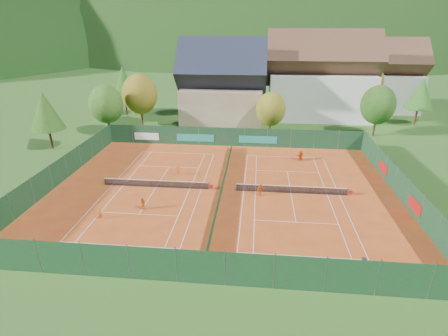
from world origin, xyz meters
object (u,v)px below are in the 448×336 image
hotel_block_a (320,81)px  player_left_far (178,171)px  hotel_block_b (379,80)px  player_right_far_b (300,156)px  ball_hopper (364,260)px  player_right_far_a (301,155)px  player_left_near (100,213)px  player_left_mid (143,204)px  player_right_near (260,190)px  chalet (223,89)px

hotel_block_a → player_left_far: (-22.14, -32.25, -6.73)m
hotel_block_b → player_right_far_b: bearing=-120.7°
hotel_block_b → player_left_far: 54.42m
hotel_block_a → ball_hopper: (-3.17, -48.65, -6.83)m
hotel_block_a → player_right_far_a: hotel_block_a is taller
ball_hopper → player_right_far_b: player_right_far_b is taller
player_left_far → player_left_near: bearing=71.4°
player_left_mid → player_right_far_a: bearing=62.5°
hotel_block_b → player_right_far_a: hotel_block_b is taller
player_left_near → player_left_mid: bearing=11.4°
hotel_block_a → player_right_near: bearing=-107.4°
hotel_block_a → player_left_near: 52.09m
chalet → hotel_block_b: chalet is taller
player_left_near → hotel_block_b: bearing=32.0°
player_right_near → player_right_far_b: (5.62, 11.42, -0.02)m
player_right_near → player_left_far: bearing=112.3°
player_right_near → player_right_far_a: player_right_far_a is taller
hotel_block_a → player_left_mid: size_ratio=15.38×
chalet → player_right_far_b: bearing=-56.3°
ball_hopper → player_left_mid: (-20.66, 7.13, 0.15)m
ball_hopper → player_left_mid: size_ratio=0.57×
player_left_mid → player_right_near: (12.26, 4.54, 0.06)m
hotel_block_b → player_right_near: (-25.57, -44.98, -5.86)m
hotel_block_a → ball_hopper: size_ratio=27.00×
hotel_block_b → player_left_far: hotel_block_b is taller
hotel_block_b → player_right_far_b: hotel_block_b is taller
hotel_block_a → player_left_near: size_ratio=16.91×
hotel_block_b → player_right_near: size_ratio=11.40×
chalet → ball_hopper: bearing=-69.6°
ball_hopper → player_left_near: (-24.35, 4.94, 0.08)m
player_right_near → chalet: bearing=59.9°
player_left_mid → player_right_far_a: (18.00, 16.45, 0.07)m
player_left_mid → chalet: bearing=102.3°
ball_hopper → player_right_far_b: bearing=96.9°
chalet → player_left_mid: 36.33m
player_left_far → player_right_far_b: 17.52m
player_left_mid → player_left_far: player_left_mid is taller
player_left_mid → player_right_near: size_ratio=0.93×
player_left_far → player_right_near: size_ratio=0.86×
hotel_block_a → player_left_mid: bearing=-119.8°
ball_hopper → player_right_far_b: 23.26m
hotel_block_b → player_right_far_b: (-19.95, -33.56, -5.88)m
player_left_far → player_left_mid: bearing=86.2°
player_left_far → player_right_far_a: (16.32, 7.18, 0.12)m
chalet → player_left_mid: (-4.83, -35.52, -5.92)m
hotel_block_b → player_left_near: hotel_block_b is taller
chalet → player_left_near: chalet is taller
chalet → hotel_block_a: (19.00, 6.00, 0.76)m
chalet → hotel_block_a: 19.94m
hotel_block_a → player_left_near: hotel_block_a is taller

